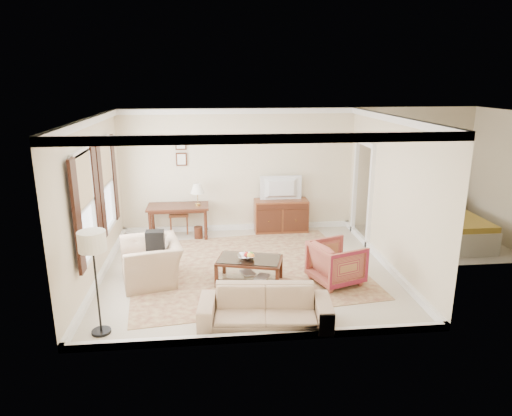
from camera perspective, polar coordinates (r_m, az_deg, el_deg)
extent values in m
cube|color=beige|center=(8.85, -1.10, -7.75)|extent=(5.50, 5.00, 0.01)
cube|color=white|center=(8.13, -1.21, 11.32)|extent=(5.50, 5.00, 0.01)
cube|color=beige|center=(10.80, -2.26, 4.69)|extent=(5.50, 0.01, 2.90)
cube|color=beige|center=(6.00, 0.85, -4.60)|extent=(5.50, 0.01, 2.90)
cube|color=beige|center=(8.60, -19.73, 0.82)|extent=(0.01, 5.00, 2.90)
cube|color=beige|center=(9.02, 16.55, 1.77)|extent=(0.01, 5.00, 2.90)
cube|color=beige|center=(11.04, 20.96, -3.94)|extent=(3.00, 2.70, 0.01)
cube|color=beige|center=(11.43, 28.43, 3.39)|extent=(0.01, 2.70, 2.90)
cube|color=maroon|center=(8.93, -1.23, -7.49)|extent=(4.72, 4.18, 0.01)
cube|color=#3B1B10|center=(10.54, -9.72, 0.18)|extent=(1.39, 0.69, 0.05)
cylinder|color=#3B1B10|center=(10.46, -13.07, -2.31)|extent=(0.07, 0.07, 0.71)
cylinder|color=#3B1B10|center=(10.37, -6.32, -2.14)|extent=(0.07, 0.07, 0.71)
cylinder|color=#3B1B10|center=(10.96, -12.75, -1.44)|extent=(0.07, 0.07, 0.71)
cylinder|color=#3B1B10|center=(10.88, -6.31, -1.27)|extent=(0.07, 0.07, 0.71)
cube|color=brown|center=(10.91, 3.14, -0.96)|extent=(1.26, 0.49, 0.78)
imported|color=black|center=(10.67, 3.22, 3.42)|extent=(0.94, 0.54, 0.12)
cube|color=#3B1B10|center=(8.15, -0.82, -6.55)|extent=(1.26, 0.93, 0.04)
cube|color=silver|center=(8.13, -0.82, -6.33)|extent=(1.19, 0.86, 0.01)
cube|color=silver|center=(8.26, -0.82, -8.34)|extent=(1.16, 0.83, 0.02)
cube|color=#3B1B10|center=(8.07, -4.97, -8.54)|extent=(0.07, 0.07, 0.44)
cube|color=#3B1B10|center=(7.89, 2.67, -9.07)|extent=(0.07, 0.07, 0.44)
cube|color=#3B1B10|center=(8.60, -4.00, -6.92)|extent=(0.07, 0.07, 0.44)
cube|color=#3B1B10|center=(8.44, 3.14, -7.37)|extent=(0.07, 0.07, 0.44)
imported|color=silver|center=(8.09, -1.24, -6.02)|extent=(0.42, 0.42, 0.10)
imported|color=brown|center=(8.25, -1.73, -8.18)|extent=(0.28, 0.12, 0.38)
imported|color=brown|center=(8.17, 0.11, -8.45)|extent=(0.26, 0.16, 0.38)
imported|color=maroon|center=(8.31, 10.04, -6.51)|extent=(0.99, 1.02, 0.83)
imported|color=tan|center=(8.43, -12.99, -5.72)|extent=(0.99, 1.29, 1.01)
cube|color=black|center=(8.39, -12.50, -3.96)|extent=(0.23, 0.33, 0.40)
imported|color=tan|center=(6.85, 1.14, -11.65)|extent=(2.00, 0.77, 0.76)
cylinder|color=black|center=(7.20, -18.76, -14.40)|extent=(0.28, 0.28, 0.04)
cylinder|color=black|center=(6.90, -19.24, -9.75)|extent=(0.03, 0.03, 1.30)
cylinder|color=silver|center=(6.63, -19.82, -3.92)|extent=(0.38, 0.38, 0.28)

